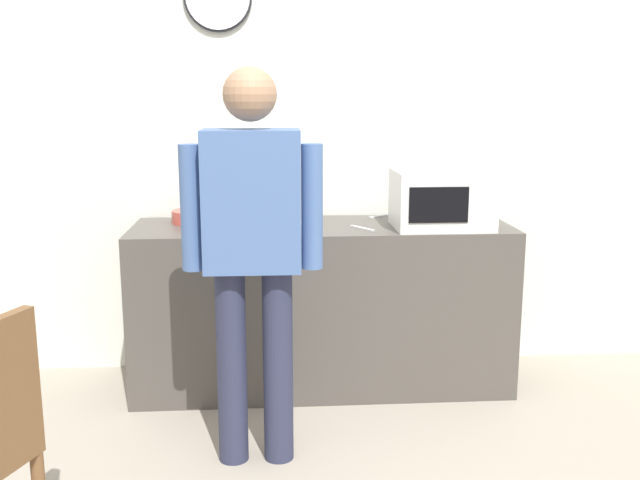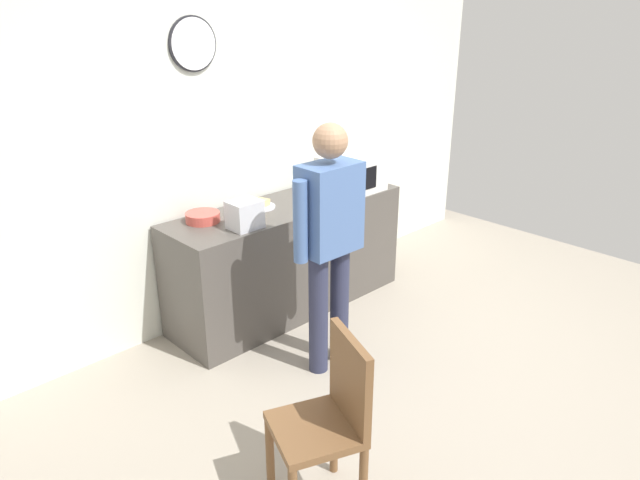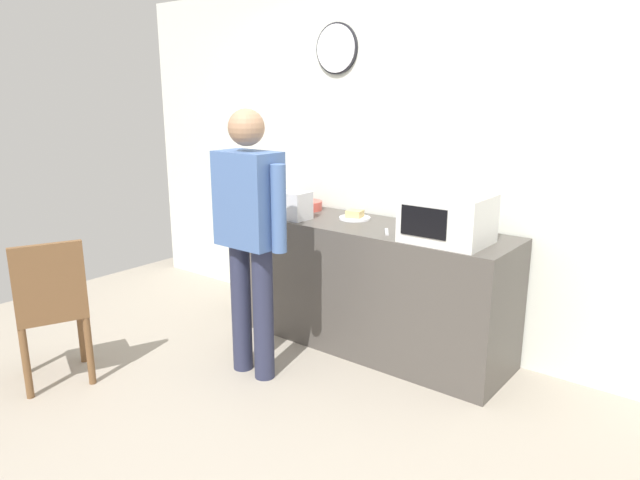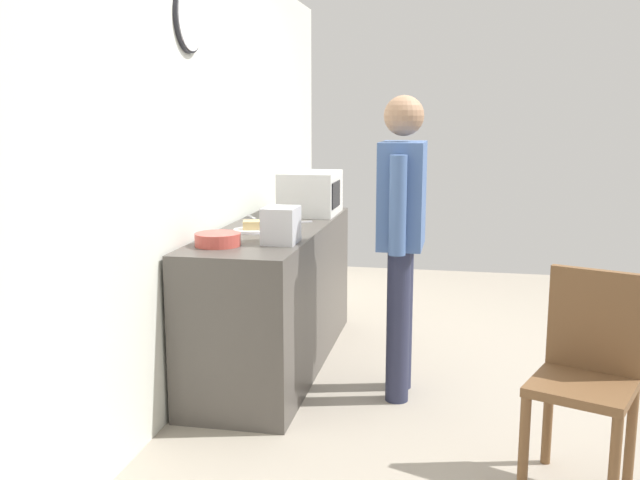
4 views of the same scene
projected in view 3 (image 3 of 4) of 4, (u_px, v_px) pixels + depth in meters
ground_plane at (252, 417)px, 3.28m from camera, size 6.00×6.00×0.00m
back_wall at (403, 162)px, 4.17m from camera, size 5.40×0.13×2.60m
kitchen_counter at (369, 286)px, 4.11m from camera, size 2.03×0.62×0.90m
microwave at (447, 218)px, 3.51m from camera, size 0.50×0.39×0.30m
sandwich_plate at (355, 216)px, 4.17m from camera, size 0.23×0.23×0.07m
salad_bowl at (306, 205)px, 4.50m from camera, size 0.25×0.25×0.07m
toaster at (294, 205)px, 4.16m from camera, size 0.22×0.18×0.20m
fork_utensil at (387, 232)px, 3.78m from camera, size 0.11×0.15×0.01m
spoon_utensil at (435, 225)px, 3.97m from camera, size 0.16×0.11×0.01m
person_standing at (249, 225)px, 3.55m from camera, size 0.59×0.24×1.70m
wooden_chair at (51, 306)px, 3.53m from camera, size 0.52×0.52×0.94m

